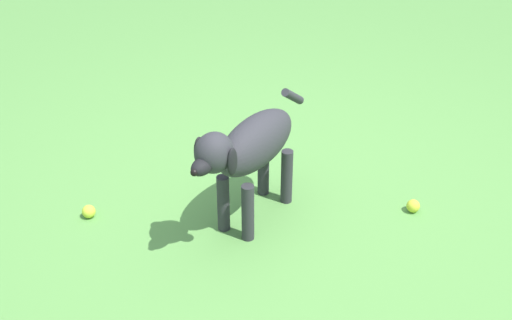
# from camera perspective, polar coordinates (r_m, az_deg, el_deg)

# --- Properties ---
(ground) EXTENTS (14.00, 14.00, 0.00)m
(ground) POSITION_cam_1_polar(r_m,az_deg,el_deg) (3.23, 2.27, -4.74)
(ground) COLOR #548C42
(dog) EXTENTS (0.76, 0.57, 0.61)m
(dog) POSITION_cam_1_polar(r_m,az_deg,el_deg) (2.97, -0.55, 1.01)
(dog) COLOR #2D2D33
(dog) RESTS_ON ground
(tennis_ball_0) EXTENTS (0.07, 0.07, 0.07)m
(tennis_ball_0) POSITION_cam_1_polar(r_m,az_deg,el_deg) (3.29, -14.40, -4.38)
(tennis_ball_0) COLOR #C6DF38
(tennis_ball_0) RESTS_ON ground
(tennis_ball_1) EXTENTS (0.07, 0.07, 0.07)m
(tennis_ball_1) POSITION_cam_1_polar(r_m,az_deg,el_deg) (3.32, 13.57, -3.92)
(tennis_ball_1) COLOR #C3D134
(tennis_ball_1) RESTS_ON ground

